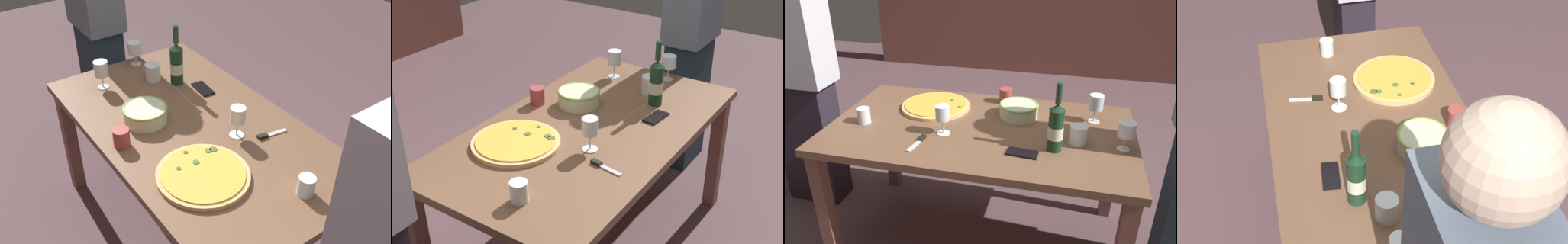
% 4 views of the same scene
% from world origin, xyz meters
% --- Properties ---
extents(ground_plane, '(8.00, 8.00, 0.00)m').
position_xyz_m(ground_plane, '(0.00, 0.00, 0.00)').
color(ground_plane, brown).
extents(dining_table, '(1.60, 0.90, 0.75)m').
position_xyz_m(dining_table, '(0.00, 0.00, 0.66)').
color(dining_table, brown).
rests_on(dining_table, ground).
extents(pizza, '(0.40, 0.40, 0.03)m').
position_xyz_m(pizza, '(-0.31, 0.18, 0.76)').
color(pizza, '#E0B372').
rests_on(pizza, dining_table).
extents(serving_bowl, '(0.22, 0.22, 0.08)m').
position_xyz_m(serving_bowl, '(0.18, 0.17, 0.79)').
color(serving_bowl, beige).
rests_on(serving_bowl, dining_table).
extents(wine_bottle, '(0.07, 0.07, 0.34)m').
position_xyz_m(wine_bottle, '(0.40, -0.15, 0.87)').
color(wine_bottle, '#173822').
rests_on(wine_bottle, dining_table).
extents(wine_glass_near_pizza, '(0.07, 0.07, 0.15)m').
position_xyz_m(wine_glass_near_pizza, '(-0.17, -0.12, 0.86)').
color(wine_glass_near_pizza, white).
rests_on(wine_glass_near_pizza, dining_table).
extents(wine_glass_by_bottle, '(0.08, 0.08, 0.16)m').
position_xyz_m(wine_glass_by_bottle, '(0.59, 0.21, 0.86)').
color(wine_glass_by_bottle, white).
rests_on(wine_glass_by_bottle, dining_table).
extents(wine_glass_far_left, '(0.08, 0.08, 0.14)m').
position_xyz_m(wine_glass_far_left, '(0.72, -0.07, 0.85)').
color(wine_glass_far_left, white).
rests_on(wine_glass_far_left, dining_table).
extents(cup_amber, '(0.08, 0.08, 0.09)m').
position_xyz_m(cup_amber, '(0.07, 0.36, 0.79)').
color(cup_amber, '#AB4343').
rests_on(cup_amber, dining_table).
extents(cup_ceramic, '(0.07, 0.07, 0.08)m').
position_xyz_m(cup_ceramic, '(-0.62, -0.10, 0.79)').
color(cup_ceramic, white).
rests_on(cup_ceramic, dining_table).
extents(cup_spare, '(0.09, 0.09, 0.09)m').
position_xyz_m(cup_spare, '(0.51, -0.06, 0.80)').
color(cup_spare, white).
rests_on(cup_spare, dining_table).
extents(cell_phone, '(0.15, 0.08, 0.01)m').
position_xyz_m(cell_phone, '(0.26, -0.23, 0.76)').
color(cell_phone, black).
rests_on(cell_phone, dining_table).
extents(pizza_knife, '(0.05, 0.16, 0.02)m').
position_xyz_m(pizza_knife, '(-0.25, -0.24, 0.76)').
color(pizza_knife, silver).
rests_on(pizza_knife, dining_table).
extents(person_guest_left, '(0.43, 0.24, 1.71)m').
position_xyz_m(person_guest_left, '(-1.20, 0.15, 0.87)').
color(person_guest_left, '#261E28').
rests_on(person_guest_left, ground).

